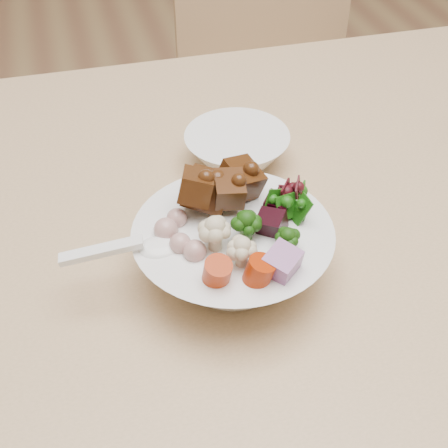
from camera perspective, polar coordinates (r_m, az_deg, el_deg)
The scene contains 4 objects.
chair_far at distance 1.55m, azimuth 4.51°, elevation 12.83°, with size 0.46×0.46×0.94m.
food_bowl at distance 0.70m, azimuth 0.90°, elevation -2.19°, with size 0.22×0.22×0.12m.
soup_spoon at distance 0.67m, azimuth -7.31°, elevation -2.28°, with size 0.13×0.04×0.03m.
side_bowl at distance 0.87m, azimuth 1.18°, elevation 6.81°, with size 0.15×0.15×0.05m, color white, non-canonical shape.
Camera 1 is at (-0.34, -0.61, 1.27)m, focal length 50.00 mm.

